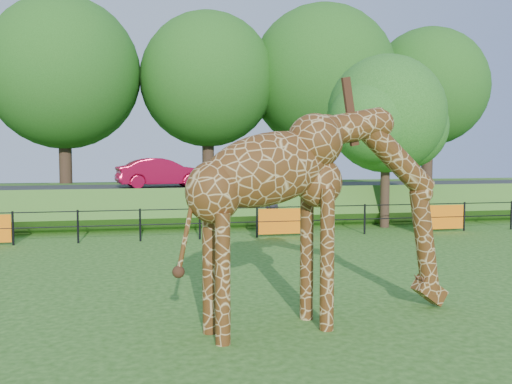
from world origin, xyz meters
TOP-DOWN VIEW (x-y plane):
  - ground at (0.00, 0.00)m, footprint 90.00×90.00m
  - giraffe at (1.14, -1.91)m, footprint 5.45×2.11m
  - perimeter_fence at (0.00, 8.00)m, footprint 28.07×0.10m
  - embankment at (0.00, 15.50)m, footprint 40.00×9.00m
  - road at (0.00, 14.00)m, footprint 40.00×5.00m
  - car_red at (-1.02, 13.95)m, footprint 4.07×2.04m
  - visitor at (2.78, 8.91)m, footprint 0.56×0.39m
  - tree_east at (7.60, 9.63)m, footprint 5.40×4.71m
  - bg_tree_line at (1.89, 22.00)m, footprint 37.30×8.80m

SIDE VIEW (x-z plane):
  - ground at x=0.00m, z-range 0.00..0.00m
  - perimeter_fence at x=0.00m, z-range 0.00..1.10m
  - embankment at x=0.00m, z-range 0.00..1.30m
  - visitor at x=2.78m, z-range 0.00..1.46m
  - road at x=0.00m, z-range 1.30..1.42m
  - giraffe at x=1.14m, z-range 0.00..3.83m
  - car_red at x=-1.02m, z-range 1.42..2.70m
  - tree_east at x=7.60m, z-range 0.90..7.66m
  - bg_tree_line at x=1.89m, z-range 1.28..13.10m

